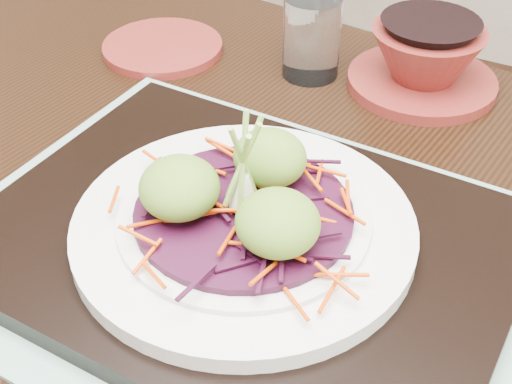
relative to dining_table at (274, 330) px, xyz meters
The scene contains 11 objects.
dining_table is the anchor object (origin of this frame).
placemat 0.11m from the dining_table, 140.19° to the right, with size 0.49×0.38×0.00m, color #80A58E.
serving_tray 0.12m from the dining_table, 140.19° to the right, with size 0.42×0.32×0.02m, color black.
white_plate 0.14m from the dining_table, 140.19° to the right, with size 0.27×0.27×0.02m.
cabbage_bed 0.15m from the dining_table, 140.19° to the right, with size 0.17×0.17×0.01m, color #330A22.
carrot_julienne 0.16m from the dining_table, 140.19° to the right, with size 0.21×0.21×0.01m, color #C83C03, non-canonical shape.
guacamole_scoops 0.17m from the dining_table, 139.04° to the right, with size 0.15×0.13×0.05m.
scallion_garnish 0.19m from the dining_table, 140.19° to the right, with size 0.06×0.06×0.09m, color #86B347, non-canonical shape.
terracotta_side_plate 0.39m from the dining_table, 139.04° to the left, with size 0.14×0.14×0.01m, color maroon.
water_glass 0.33m from the dining_table, 110.07° to the left, with size 0.06×0.06×0.09m, color white.
terracotta_bowl_set 0.34m from the dining_table, 86.56° to the left, with size 0.22×0.22×0.07m.
Camera 1 is at (0.19, -0.28, 1.17)m, focal length 50.00 mm.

